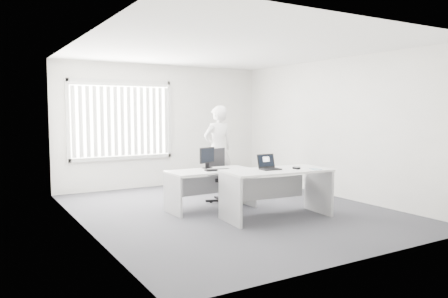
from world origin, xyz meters
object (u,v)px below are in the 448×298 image
desk_near (277,183)px  desk_far (211,181)px  laptop (271,162)px  office_chair (222,185)px  person (218,149)px  monitor (207,158)px

desk_near → desk_far: size_ratio=1.16×
laptop → office_chair: bearing=95.5°
person → monitor: size_ratio=4.89×
desk_near → person: size_ratio=0.97×
laptop → monitor: 1.38m
desk_near → office_chair: (-0.13, 1.52, -0.25)m
desk_far → monitor: bearing=75.7°
office_chair → laptop: (0.04, -1.48, 0.60)m
desk_near → monitor: size_ratio=4.75×
desk_near → office_chair: office_chair is taller
person → laptop: bearing=77.7°
desk_far → monitor: (0.06, 0.25, 0.39)m
office_chair → desk_near: bearing=-101.8°
desk_near → person: person is taller
desk_near → desk_far: 1.26m
laptop → monitor: size_ratio=0.83×
desk_near → office_chair: 1.55m
desk_near → office_chair: size_ratio=1.77×
desk_near → monitor: (-0.56, 1.34, 0.32)m
desk_far → person: (0.99, 1.47, 0.42)m
desk_far → laptop: 1.24m
desk_near → laptop: size_ratio=5.71×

